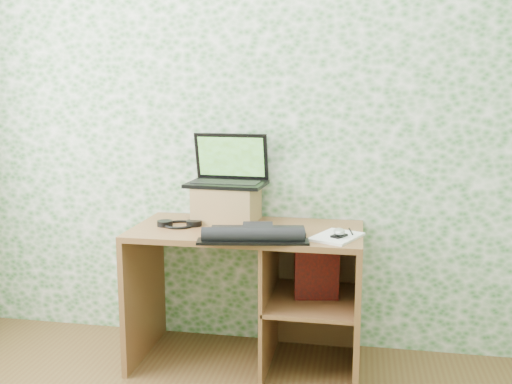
% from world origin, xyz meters
% --- Properties ---
extents(wall_back, '(3.50, 0.00, 3.50)m').
position_xyz_m(wall_back, '(0.00, 1.75, 1.30)').
color(wall_back, white).
rests_on(wall_back, ground).
extents(desk, '(1.20, 0.60, 0.75)m').
position_xyz_m(desk, '(0.08, 1.47, 0.48)').
color(desk, brown).
rests_on(desk, floor).
extents(riser, '(0.35, 0.29, 0.20)m').
position_xyz_m(riser, '(-0.14, 1.58, 0.85)').
color(riser, olive).
rests_on(riser, desk).
extents(laptop, '(0.43, 0.32, 0.28)m').
position_xyz_m(laptop, '(-0.14, 1.63, 1.01)').
color(laptop, black).
rests_on(laptop, riser).
extents(keyboard, '(0.54, 0.35, 0.07)m').
position_xyz_m(keyboard, '(0.09, 1.23, 0.78)').
color(keyboard, black).
rests_on(keyboard, desk).
extents(headphones, '(0.23, 0.20, 0.03)m').
position_xyz_m(headphones, '(-0.36, 1.43, 0.76)').
color(headphones, black).
rests_on(headphones, desk).
extents(notepad, '(0.28, 0.32, 0.01)m').
position_xyz_m(notepad, '(0.47, 1.32, 0.76)').
color(notepad, white).
rests_on(notepad, desk).
extents(mouse, '(0.10, 0.11, 0.03)m').
position_xyz_m(mouse, '(0.48, 1.30, 0.78)').
color(mouse, silver).
rests_on(mouse, notepad).
extents(pen, '(0.03, 0.13, 0.01)m').
position_xyz_m(pen, '(0.54, 1.41, 0.77)').
color(pen, black).
rests_on(pen, notepad).
extents(red_box, '(0.24, 0.11, 0.27)m').
position_xyz_m(red_box, '(0.37, 1.44, 0.53)').
color(red_box, maroon).
rests_on(red_box, desk).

